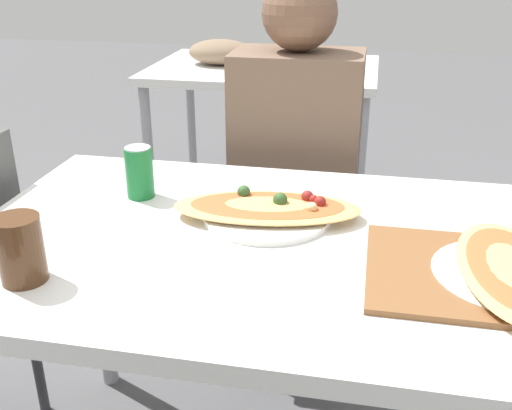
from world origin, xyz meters
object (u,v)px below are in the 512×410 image
(dining_table, at_px, (248,269))
(soda_can, at_px, (139,172))
(drink_glass, at_px, (20,249))
(pizza_second, at_px, (510,272))
(person_seated, at_px, (295,152))
(chair_far_seated, at_px, (298,206))
(pizza_main, at_px, (268,210))

(dining_table, xyz_separation_m, soda_can, (-0.30, 0.16, 0.14))
(drink_glass, height_order, pizza_second, drink_glass)
(person_seated, height_order, drink_glass, person_seated)
(chair_far_seated, bearing_deg, soda_can, 61.79)
(soda_can, bearing_deg, dining_table, -28.19)
(person_seated, distance_m, pizza_second, 0.86)
(chair_far_seated, distance_m, pizza_second, 1.00)
(chair_far_seated, relative_size, person_seated, 0.72)
(pizza_main, bearing_deg, drink_glass, -137.93)
(soda_can, relative_size, pizza_second, 0.32)
(person_seated, xyz_separation_m, pizza_second, (0.49, -0.71, 0.04))
(soda_can, height_order, pizza_second, soda_can)
(pizza_main, bearing_deg, dining_table, -103.75)
(dining_table, distance_m, pizza_second, 0.52)
(person_seated, xyz_separation_m, soda_can, (-0.31, -0.47, 0.09))
(soda_can, bearing_deg, chair_far_seated, 61.79)
(chair_far_seated, xyz_separation_m, pizza_main, (0.01, -0.64, 0.27))
(person_seated, bearing_deg, soda_can, 56.33)
(dining_table, height_order, person_seated, person_seated)
(soda_can, bearing_deg, pizza_main, -10.30)
(drink_glass, bearing_deg, pizza_second, 10.92)
(dining_table, relative_size, pizza_second, 3.07)
(pizza_main, bearing_deg, pizza_second, -20.91)
(drink_glass, relative_size, pizza_second, 0.32)
(drink_glass, bearing_deg, soda_can, 80.84)
(dining_table, relative_size, pizza_main, 2.72)
(person_seated, xyz_separation_m, pizza_main, (0.01, -0.53, 0.04))
(soda_can, distance_m, pizza_second, 0.84)
(drink_glass, bearing_deg, person_seated, 66.68)
(pizza_main, distance_m, soda_can, 0.33)
(chair_far_seated, height_order, soda_can, chair_far_seated)
(pizza_main, xyz_separation_m, pizza_second, (0.48, -0.18, -0.00))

